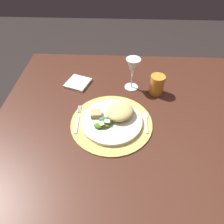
# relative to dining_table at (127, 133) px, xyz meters

# --- Properties ---
(ground_plane) EXTENTS (6.00, 6.00, 0.00)m
(ground_plane) POSITION_rel_dining_table_xyz_m (0.00, 0.00, -0.56)
(ground_plane) COLOR black
(dining_table) EXTENTS (1.22, 1.04, 0.71)m
(dining_table) POSITION_rel_dining_table_xyz_m (0.00, 0.00, 0.00)
(dining_table) COLOR #442218
(dining_table) RESTS_ON ground
(placemat) EXTENTS (0.36, 0.36, 0.01)m
(placemat) POSITION_rel_dining_table_xyz_m (-0.08, -0.07, 0.14)
(placemat) COLOR tan
(placemat) RESTS_ON dining_table
(dinner_plate) EXTENTS (0.27, 0.27, 0.02)m
(dinner_plate) POSITION_rel_dining_table_xyz_m (-0.08, -0.07, 0.15)
(dinner_plate) COLOR silver
(dinner_plate) RESTS_ON placemat
(pasta_serving) EXTENTS (0.17, 0.17, 0.04)m
(pasta_serving) POSITION_rel_dining_table_xyz_m (-0.04, -0.04, 0.18)
(pasta_serving) COLOR #D5BE6C
(pasta_serving) RESTS_ON dinner_plate
(salad_greens) EXTENTS (0.09, 0.07, 0.03)m
(salad_greens) POSITION_rel_dining_table_xyz_m (-0.11, -0.09, 0.17)
(salad_greens) COLOR #2F6418
(salad_greens) RESTS_ON dinner_plate
(bread_piece) EXTENTS (0.05, 0.04, 0.02)m
(bread_piece) POSITION_rel_dining_table_xyz_m (-0.15, -0.04, 0.17)
(bread_piece) COLOR tan
(bread_piece) RESTS_ON dinner_plate
(fork) EXTENTS (0.02, 0.17, 0.00)m
(fork) POSITION_rel_dining_table_xyz_m (-0.23, -0.06, 0.15)
(fork) COLOR silver
(fork) RESTS_ON placemat
(spoon) EXTENTS (0.03, 0.12, 0.01)m
(spoon) POSITION_rel_dining_table_xyz_m (0.07, -0.04, 0.15)
(spoon) COLOR silver
(spoon) RESTS_ON placemat
(napkin) EXTENTS (0.15, 0.15, 0.01)m
(napkin) POSITION_rel_dining_table_xyz_m (-0.27, 0.21, 0.15)
(napkin) COLOR white
(napkin) RESTS_ON dining_table
(wine_glass) EXTENTS (0.07, 0.07, 0.17)m
(wine_glass) POSITION_rel_dining_table_xyz_m (0.01, 0.19, 0.26)
(wine_glass) COLOR silver
(wine_glass) RESTS_ON dining_table
(amber_tumbler) EXTENTS (0.07, 0.07, 0.10)m
(amber_tumbler) POSITION_rel_dining_table_xyz_m (0.14, 0.16, 0.19)
(amber_tumbler) COLOR orange
(amber_tumbler) RESTS_ON dining_table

